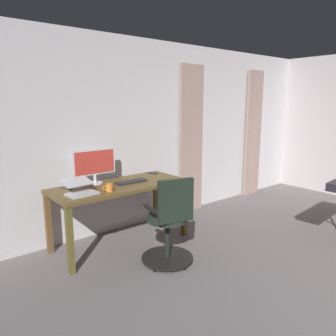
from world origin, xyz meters
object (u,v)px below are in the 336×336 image
Objects in this scene: cell_phone_face_up at (67,188)px; computer_monitor at (94,164)px; computer_keyboard at (131,182)px; laptop at (80,189)px; desk at (120,192)px; cell_phone_by_monitor at (152,173)px; office_chair at (170,225)px; mug_tea at (109,188)px.

computer_monitor is at bearing 160.69° from cell_phone_face_up.
laptop reaches higher than computer_keyboard.
laptop is (0.53, 0.09, 0.14)m from desk.
laptop reaches higher than cell_phone_face_up.
laptop is at bearing 6.08° from computer_keyboard.
desk is 11.10× the size of cell_phone_by_monitor.
office_chair is at bearing 99.88° from desk.
cell_phone_by_monitor is (-1.19, -0.32, -0.05)m from laptop.
office_chair is 6.64× the size of cell_phone_face_up.
laptop is 2.79× the size of mug_tea.
cell_phone_face_up is at bearing -92.37° from laptop.
cell_phone_by_monitor is 1.20× the size of mug_tea.
computer_monitor reaches higher than office_chair.
cell_phone_face_up is (0.55, -0.22, 0.10)m from desk.
laptop reaches higher than desk.
office_chair reaches higher than cell_phone_by_monitor.
desk is at bearing -141.19° from mug_tea.
laptop is at bearing -7.47° from cell_phone_by_monitor.
cell_phone_face_up is 1.20× the size of mug_tea.
computer_monitor is 0.89m from cell_phone_by_monitor.
computer_monitor is 3.73× the size of cell_phone_by_monitor.
laptop reaches higher than cell_phone_by_monitor.
laptop is at bearing 43.45° from computer_monitor.
laptop is at bearing 73.72° from cell_phone_face_up.
cell_phone_by_monitor is 1.20m from cell_phone_face_up.
computer_monitor reaches higher than computer_keyboard.
computer_keyboard is 2.70× the size of cell_phone_face_up.
computer_monitor is 3.73× the size of cell_phone_face_up.
office_chair is 1.78× the size of computer_monitor.
office_chair is at bearing 39.67° from cell_phone_by_monitor.
computer_monitor is 1.61× the size of laptop.
computer_monitor reaches higher than cell_phone_by_monitor.
cell_phone_by_monitor is 1.01m from mug_tea.
computer_keyboard is 0.44m from mug_tea.
office_chair is 6.64× the size of cell_phone_by_monitor.
computer_monitor reaches higher than desk.
cell_phone_face_up is (0.68, -0.99, 0.31)m from office_chair.
desk is 2.97× the size of computer_monitor.
computer_keyboard is 0.57m from cell_phone_by_monitor.
office_chair is 2.86× the size of laptop.
cell_phone_by_monitor is at bearing -169.68° from laptop.
mug_tea is (0.25, 0.20, 0.13)m from desk.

